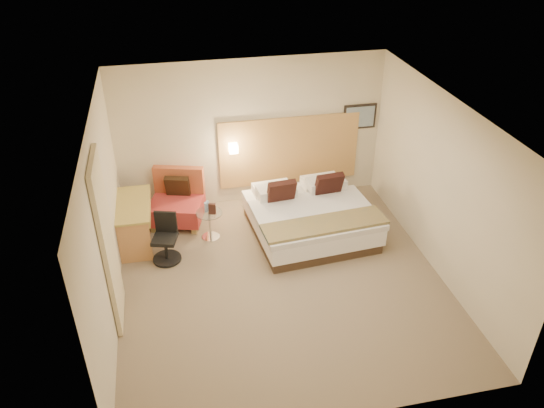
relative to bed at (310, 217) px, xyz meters
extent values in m
cube|color=#776650|center=(-0.75, -1.17, -0.32)|extent=(4.80, 5.00, 0.02)
cube|color=white|center=(-0.75, -1.17, 2.40)|extent=(4.80, 5.00, 0.02)
cube|color=beige|center=(-0.75, 1.34, 1.04)|extent=(4.80, 0.02, 2.70)
cube|color=beige|center=(-0.75, -3.68, 1.04)|extent=(4.80, 0.02, 2.70)
cube|color=beige|center=(-3.16, -1.17, 1.04)|extent=(0.02, 5.00, 2.70)
cube|color=beige|center=(1.66, -1.17, 1.04)|extent=(0.02, 5.00, 2.70)
cube|color=tan|center=(-0.05, 1.30, 0.64)|extent=(2.60, 0.04, 1.30)
cube|color=black|center=(1.27, 1.31, 1.19)|extent=(0.62, 0.03, 0.47)
cube|color=gray|center=(1.27, 1.29, 1.19)|extent=(0.54, 0.01, 0.39)
cylinder|color=silver|center=(-1.10, 1.25, 0.84)|extent=(0.02, 0.12, 0.02)
cube|color=#FEECC6|center=(-1.10, 1.19, 0.84)|extent=(0.15, 0.15, 0.15)
cube|color=beige|center=(-3.11, -1.42, 0.91)|extent=(0.06, 0.90, 2.42)
cylinder|color=#96B9E9|center=(-1.73, 0.23, 0.27)|extent=(0.07, 0.07, 0.18)
cylinder|color=#8FADDD|center=(-1.69, 0.28, 0.27)|extent=(0.07, 0.07, 0.18)
cube|color=#371C16|center=(-1.63, 0.15, 0.28)|extent=(0.12, 0.08, 0.20)
cube|color=#3C2B1E|center=(0.00, 0.00, -0.23)|extent=(2.00, 2.00, 0.17)
cube|color=white|center=(0.00, 0.00, 0.00)|extent=(2.06, 2.06, 0.29)
cube|color=silver|center=(0.02, -0.27, 0.19)|extent=(2.07, 1.54, 0.10)
cube|color=white|center=(-0.52, 0.66, 0.23)|extent=(0.70, 0.42, 0.17)
cube|color=white|center=(0.40, 0.74, 0.23)|extent=(0.70, 0.42, 0.17)
cube|color=white|center=(-0.49, 0.41, 0.33)|extent=(0.70, 0.42, 0.17)
cube|color=silver|center=(0.42, 0.49, 0.33)|extent=(0.70, 0.42, 0.17)
cube|color=black|center=(-0.45, 0.23, 0.40)|extent=(0.50, 0.30, 0.49)
cube|color=black|center=(0.41, 0.30, 0.40)|extent=(0.50, 0.30, 0.49)
cube|color=gold|center=(0.06, -0.65, 0.26)|extent=(2.04, 0.69, 0.05)
cube|color=olive|center=(-2.62, 0.58, -0.26)|extent=(0.11, 0.11, 0.11)
cube|color=tan|center=(-1.94, 0.38, -0.26)|extent=(0.11, 0.11, 0.11)
cube|color=#A1734C|center=(-2.45, 1.17, -0.26)|extent=(0.11, 0.11, 0.11)
cube|color=tan|center=(-1.77, 0.98, -0.26)|extent=(0.11, 0.11, 0.11)
cube|color=#AB2F2E|center=(-2.20, 0.78, -0.04)|extent=(1.06, 0.99, 0.33)
cube|color=#AA4E2D|center=(-2.11, 1.09, 0.37)|extent=(0.89, 0.37, 0.50)
cube|color=black|center=(-2.14, 0.97, 0.30)|extent=(0.46, 0.32, 0.44)
cylinder|color=silver|center=(-1.68, 0.20, -0.30)|extent=(0.38, 0.38, 0.02)
cylinder|color=silver|center=(-1.68, 0.20, -0.06)|extent=(0.04, 0.04, 0.46)
cylinder|color=silver|center=(-1.68, 0.20, 0.18)|extent=(0.56, 0.56, 0.01)
cube|color=#AA9542|center=(-2.89, 0.33, 0.41)|extent=(0.57, 1.20, 0.04)
cube|color=#C2844C|center=(-2.90, -0.23, 0.04)|extent=(0.50, 0.05, 0.71)
cube|color=#AB8743|center=(-2.88, 0.88, 0.04)|extent=(0.50, 0.05, 0.71)
cube|color=gold|center=(-2.84, 0.32, 0.33)|extent=(0.47, 1.12, 0.10)
cylinder|color=black|center=(-2.44, -0.29, -0.29)|extent=(0.56, 0.56, 0.03)
cylinder|color=black|center=(-2.44, -0.29, -0.09)|extent=(0.06, 0.06, 0.35)
cube|color=black|center=(-2.44, -0.29, 0.10)|extent=(0.45, 0.45, 0.06)
cube|color=black|center=(-2.39, -0.13, 0.32)|extent=(0.35, 0.14, 0.37)
camera|label=1|loc=(-2.20, -7.26, 4.90)|focal=35.00mm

